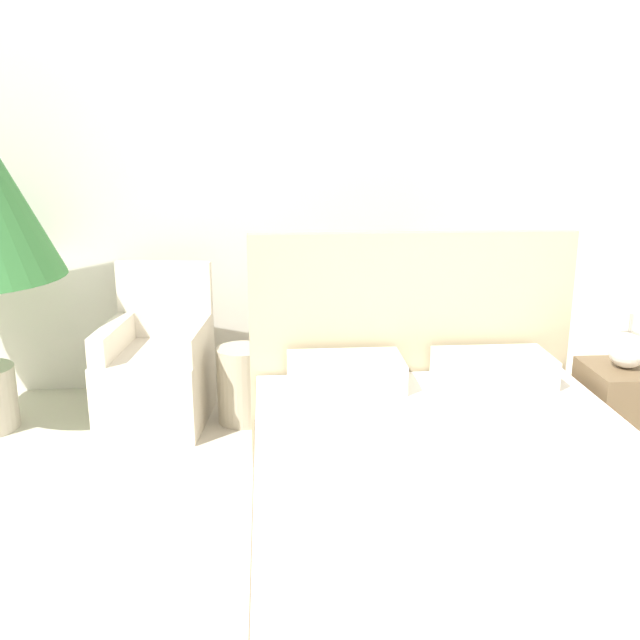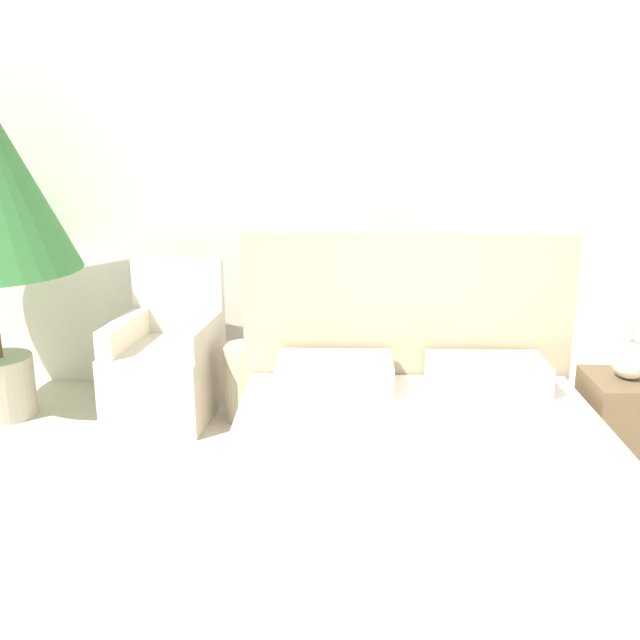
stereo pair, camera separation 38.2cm
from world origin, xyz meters
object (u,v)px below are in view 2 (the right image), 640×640
object	(u,v)px
armchair_near_window_left	(166,370)
nightstand	(627,435)
armchair_near_window_right	(334,371)
table_lamp	(636,314)
bed	(426,515)
side_table	(248,382)

from	to	relation	value
armchair_near_window_left	nightstand	world-z (taller)	armchair_near_window_left
armchair_near_window_right	table_lamp	xyz separation A→B (m)	(1.37, -0.86, 0.59)
bed	table_lamp	world-z (taller)	bed
armchair_near_window_right	bed	bearing A→B (deg)	-72.86
bed	side_table	distance (m)	1.78
table_lamp	armchair_near_window_right	bearing A→B (deg)	147.85
armchair_near_window_right	table_lamp	distance (m)	1.72
bed	armchair_near_window_left	bearing A→B (deg)	130.43
armchair_near_window_left	table_lamp	size ratio (longest dim) A/B	1.73
armchair_near_window_left	nightstand	distance (m)	2.55
bed	nightstand	bearing A→B (deg)	35.64
nightstand	armchair_near_window_left	bearing A→B (deg)	160.29
armchair_near_window_left	table_lamp	world-z (taller)	table_lamp
table_lamp	bed	bearing A→B (deg)	-143.54
armchair_near_window_right	table_lamp	world-z (taller)	table_lamp
armchair_near_window_right	side_table	bearing A→B (deg)	-170.89
armchair_near_window_right	nightstand	size ratio (longest dim) A/B	1.60
bed	armchair_near_window_right	world-z (taller)	bed
bed	nightstand	size ratio (longest dim) A/B	3.81
table_lamp	armchair_near_window_left	bearing A→B (deg)	160.10
armchair_near_window_left	armchair_near_window_right	bearing A→B (deg)	6.65
armchair_near_window_left	bed	bearing A→B (deg)	-42.93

